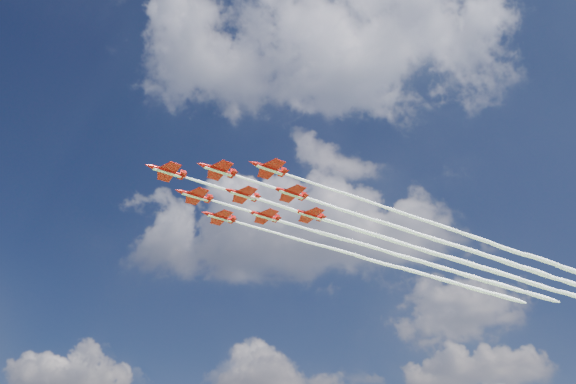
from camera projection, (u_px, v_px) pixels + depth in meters
The scene contains 9 objects.
jet_lead at pixel (374, 234), 164.02m from camera, with size 102.19×88.85×2.58m.
jet_row2_port at pixel (416, 234), 163.50m from camera, with size 102.19×88.85×2.58m.
jet_row2_starb at pixel (386, 251), 173.60m from camera, with size 102.19×88.85×2.58m.
jet_row3_port at pixel (460, 233), 162.98m from camera, with size 102.19×88.85×2.58m.
jet_row3_centre at pixel (426, 251), 173.08m from camera, with size 102.19×88.85×2.58m.
jet_row3_starb at pixel (397, 267), 183.19m from camera, with size 102.19×88.85×2.58m.
jet_row4_port at pixel (467, 250), 172.56m from camera, with size 102.19×88.85×2.58m.
jet_row4_starb at pixel (435, 266), 182.67m from camera, with size 102.19×88.85×2.58m.
jet_tail at pixel (474, 265), 182.15m from camera, with size 102.19×88.85×2.58m.
Camera 1 is at (36.56, -121.74, 4.00)m, focal length 35.00 mm.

